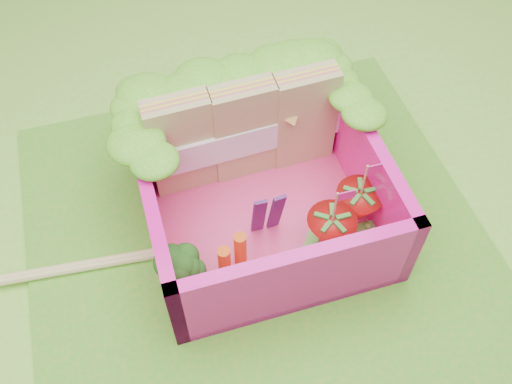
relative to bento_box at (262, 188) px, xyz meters
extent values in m
plane|color=#82CD39|center=(-0.07, -0.17, -0.31)|extent=(14.00, 14.00, 0.00)
cube|color=green|center=(-0.07, -0.17, -0.29)|extent=(2.60, 2.60, 0.03)
cube|color=#E23976|center=(0.00, 0.00, -0.25)|extent=(1.30, 1.30, 0.05)
cube|color=#FB1598|center=(0.00, 0.61, 0.00)|extent=(1.30, 0.07, 0.55)
cube|color=#FB1598|center=(0.00, -0.61, 0.00)|extent=(1.30, 0.07, 0.55)
cube|color=#FB1598|center=(-0.61, 0.00, 0.00)|extent=(0.07, 1.30, 0.55)
cube|color=#FB1598|center=(0.61, 0.00, 0.00)|extent=(0.07, 1.30, 0.55)
ellipsoid|color=#34971B|center=(-0.50, 0.58, 0.33)|extent=(0.30, 0.30, 0.11)
ellipsoid|color=#34971B|center=(-0.39, 0.58, 0.33)|extent=(0.30, 0.30, 0.11)
ellipsoid|color=#34971B|center=(-0.28, 0.58, 0.33)|extent=(0.30, 0.30, 0.11)
ellipsoid|color=#34971B|center=(-0.17, 0.58, 0.33)|extent=(0.30, 0.30, 0.11)
ellipsoid|color=#34971B|center=(-0.06, 0.58, 0.33)|extent=(0.30, 0.30, 0.11)
ellipsoid|color=#34971B|center=(0.06, 0.58, 0.33)|extent=(0.30, 0.30, 0.11)
ellipsoid|color=#34971B|center=(0.17, 0.58, 0.33)|extent=(0.30, 0.30, 0.11)
ellipsoid|color=#34971B|center=(0.28, 0.58, 0.33)|extent=(0.30, 0.30, 0.11)
ellipsoid|color=#34971B|center=(0.39, 0.58, 0.33)|extent=(0.30, 0.30, 0.11)
ellipsoid|color=#34971B|center=(0.50, 0.58, 0.33)|extent=(0.30, 0.30, 0.11)
ellipsoid|color=#34971B|center=(-0.58, 0.10, 0.33)|extent=(0.27, 0.27, 0.10)
ellipsoid|color=#34971B|center=(-0.58, 0.24, 0.33)|extent=(0.27, 0.27, 0.10)
ellipsoid|color=#34971B|center=(-0.58, 0.38, 0.33)|extent=(0.27, 0.27, 0.10)
ellipsoid|color=#34971B|center=(-0.58, 0.52, 0.33)|extent=(0.27, 0.27, 0.10)
ellipsoid|color=#34971B|center=(-0.58, 0.66, 0.33)|extent=(0.27, 0.27, 0.10)
ellipsoid|color=#34971B|center=(0.58, 0.10, 0.33)|extent=(0.27, 0.27, 0.10)
ellipsoid|color=#34971B|center=(0.58, 0.24, 0.33)|extent=(0.27, 0.27, 0.10)
ellipsoid|color=#34971B|center=(0.58, 0.38, 0.33)|extent=(0.27, 0.27, 0.10)
ellipsoid|color=#34971B|center=(0.58, 0.52, 0.33)|extent=(0.27, 0.27, 0.10)
ellipsoid|color=#34971B|center=(0.58, 0.66, 0.33)|extent=(0.27, 0.27, 0.10)
cube|color=tan|center=(-0.37, 0.35, 0.11)|extent=(0.38, 0.16, 0.66)
cube|color=tan|center=(0.00, 0.35, 0.11)|extent=(0.38, 0.16, 0.66)
cube|color=tan|center=(0.37, 0.35, 0.11)|extent=(0.38, 0.16, 0.66)
cube|color=white|center=(0.00, 0.35, 0.07)|extent=(1.21, 0.22, 0.20)
cylinder|color=#62A851|center=(-0.52, -0.33, -0.15)|extent=(0.12, 0.12, 0.14)
ellipsoid|color=#1A4C14|center=(-0.52, -0.33, -0.02)|extent=(0.31, 0.31, 0.12)
cylinder|color=orange|center=(-0.31, -0.34, -0.11)|extent=(0.07, 0.07, 0.23)
cylinder|color=orange|center=(-0.21, -0.30, -0.09)|extent=(0.07, 0.07, 0.27)
cube|color=#4A1A5C|center=(-0.06, -0.15, -0.04)|extent=(0.07, 0.02, 0.38)
cube|color=#4A1A5C|center=(0.04, -0.16, -0.04)|extent=(0.07, 0.03, 0.38)
cone|color=red|center=(0.29, -0.34, -0.09)|extent=(0.27, 0.27, 0.27)
cylinder|color=tan|center=(0.29, -0.34, 0.17)|extent=(0.01, 0.01, 0.24)
cube|color=#DF2586|center=(0.34, -0.34, 0.25)|extent=(0.10, 0.01, 0.06)
cone|color=red|center=(0.50, -0.23, -0.09)|extent=(0.27, 0.27, 0.27)
cylinder|color=tan|center=(0.50, -0.23, 0.16)|extent=(0.01, 0.01, 0.24)
cube|color=#DF2586|center=(0.55, -0.23, 0.24)|extent=(0.10, 0.01, 0.06)
cube|color=green|center=(0.50, -0.31, -0.20)|extent=(0.32, 0.08, 0.05)
cube|color=green|center=(0.17, -0.36, -0.20)|extent=(0.25, 0.30, 0.05)
cube|color=#CEBD71|center=(-1.12, -0.06, -0.25)|extent=(2.21, 0.25, 0.05)
cube|color=#CEBD71|center=(-1.07, -0.04, -0.25)|extent=(2.21, 0.25, 0.05)
camera|label=1|loc=(-0.58, -1.84, 2.55)|focal=40.00mm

